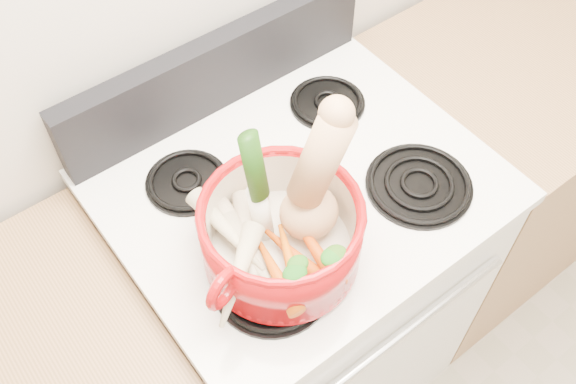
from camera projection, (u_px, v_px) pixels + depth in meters
stove_body at (297, 292)px, 1.74m from camera, size 0.76×0.65×0.92m
cooktop at (300, 186)px, 1.36m from camera, size 0.78×0.67×0.03m
control_backsplash at (217, 72)px, 1.42m from camera, size 0.76×0.05×0.18m
oven_handle at (400, 336)px, 1.32m from camera, size 0.60×0.02×0.02m
counter_right at (551, 119)px, 2.13m from camera, size 1.36×0.65×0.90m
burner_front_left at (272, 282)px, 1.19m from camera, size 0.22×0.22×0.02m
burner_front_right at (419, 184)px, 1.33m from camera, size 0.22×0.22×0.02m
burner_back_left at (187, 181)px, 1.34m from camera, size 0.17×0.17×0.02m
burner_back_right at (327, 102)px, 1.47m from camera, size 0.17×0.17×0.02m
dutch_oven at (281, 234)px, 1.16m from camera, size 0.37×0.37×0.15m
pot_handle_left at (223, 289)px, 1.04m from camera, size 0.08×0.04×0.08m
pot_handle_right at (331, 158)px, 1.20m from camera, size 0.08×0.04×0.08m
squash at (310, 182)px, 1.11m from camera, size 0.22×0.16×0.31m
leek at (259, 189)px, 1.11m from camera, size 0.05×0.09×0.27m
ginger at (250, 206)px, 1.22m from camera, size 0.08×0.06×0.04m
parsnip_0 at (251, 250)px, 1.16m from camera, size 0.15×0.23×0.06m
parsnip_1 at (254, 259)px, 1.15m from camera, size 0.06×0.21×0.06m
parsnip_2 at (241, 231)px, 1.17m from camera, size 0.04×0.20×0.06m
parsnip_3 at (238, 274)px, 1.11m from camera, size 0.18×0.15×0.06m
parsnip_4 at (228, 230)px, 1.16m from camera, size 0.06×0.20×0.06m
carrot_0 at (296, 257)px, 1.16m from camera, size 0.06×0.17×0.05m
carrot_1 at (277, 276)px, 1.12m from camera, size 0.06×0.16×0.05m
carrot_2 at (314, 248)px, 1.15m from camera, size 0.06×0.18×0.05m
carrot_3 at (288, 256)px, 1.14m from camera, size 0.08×0.13×0.04m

